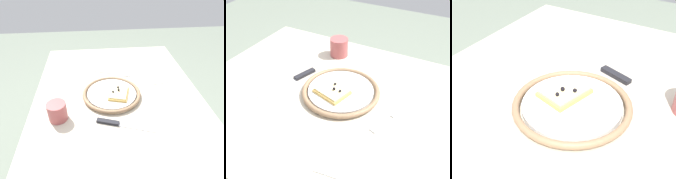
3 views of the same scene
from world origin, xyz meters
TOP-DOWN VIEW (x-y plane):
  - dining_table at (0.00, 0.00)m, footprint 1.02×0.77m
  - plate at (-0.00, -0.03)m, footprint 0.27×0.27m
  - pizza_slice_near at (0.02, -0.00)m, footprint 0.12×0.11m
  - knife at (0.18, -0.03)m, footprint 0.09×0.23m
  - fork at (-0.20, -0.01)m, footprint 0.09×0.19m
  - napkin at (-0.13, 0.19)m, footprint 0.14×0.16m

SIDE VIEW (x-z plane):
  - dining_table at x=0.00m, z-range 0.27..1.04m
  - fork at x=-0.20m, z-range 0.77..0.77m
  - napkin at x=-0.13m, z-range 0.77..0.77m
  - knife at x=0.18m, z-range 0.76..0.78m
  - plate at x=0.00m, z-range 0.77..0.79m
  - pizza_slice_near at x=0.02m, z-range 0.78..0.80m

